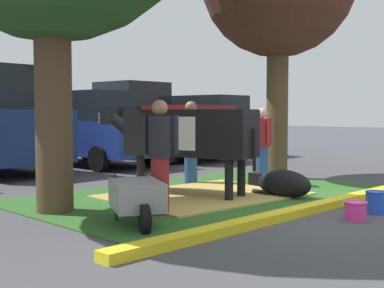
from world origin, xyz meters
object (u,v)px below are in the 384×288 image
cow_holstein (184,133)px  sedan_silver (210,126)px  person_visitor_near (160,154)px  sedan_blue (93,129)px  person_handler (262,144)px  person_visitor_far (191,140)px  bucket_pink (356,210)px  pickup_truck_maroon (150,123)px  wheelbarrow (137,196)px  calf_lying (282,183)px  bucket_blue (375,202)px

cow_holstein → sedan_silver: (6.92, 5.80, -0.11)m
person_visitor_near → sedan_blue: sedan_blue is taller
cow_holstein → person_handler: size_ratio=1.99×
person_handler → person_visitor_far: person_visitor_far is taller
sedan_blue → sedan_silver: bearing=3.1°
bucket_pink → person_handler: bearing=58.8°
pickup_truck_maroon → wheelbarrow: bearing=-131.6°
person_handler → sedan_silver: 7.74m
pickup_truck_maroon → calf_lying: bearing=-114.5°
pickup_truck_maroon → person_handler: bearing=-111.4°
person_handler → wheelbarrow: (-4.10, -1.13, -0.44)m
cow_holstein → calf_lying: 1.89m
calf_lying → sedan_silver: 9.22m
person_visitor_near → pickup_truck_maroon: bearing=50.2°
cow_holstein → person_visitor_far: 1.51m
calf_lying → wheelbarrow: wheelbarrow is taller
sedan_silver → person_visitor_far: bearing=-140.2°
person_visitor_far → person_visitor_near: bearing=-142.7°
cow_holstein → sedan_blue: 5.85m
bucket_blue → person_visitor_far: bearing=85.5°
cow_holstein → pickup_truck_maroon: bearing=53.9°
person_visitor_near → sedan_silver: (8.38, 6.80, 0.11)m
bucket_pink → sedan_blue: sedan_blue is taller
person_visitor_far → sedan_silver: (5.79, 4.82, 0.08)m
person_visitor_near → person_visitor_far: (2.59, 1.97, 0.03)m
wheelbarrow → bucket_blue: (2.94, -1.80, -0.21)m
bucket_pink → bucket_blue: bearing=1.9°
calf_lying → bucket_blue: size_ratio=4.00×
person_handler → bucket_blue: 3.22m
person_visitor_near → bucket_pink: person_visitor_near is taller
sedan_blue → sedan_silver: same height
person_handler → person_visitor_near: bearing=-166.4°
pickup_truck_maroon → bucket_blue: bearing=-111.5°
sedan_blue → pickup_truck_maroon: 2.60m
bucket_blue → bucket_pink: bearing=-178.1°
wheelbarrow → person_visitor_far: bearing=34.9°
wheelbarrow → sedan_silver: bearing=38.1°
cow_holstein → bucket_blue: size_ratio=9.29×
bucket_pink → pickup_truck_maroon: 10.17m
wheelbarrow → bucket_blue: wheelbarrow is taller
pickup_truck_maroon → sedan_silver: (2.49, -0.28, -0.13)m
person_visitor_near → sedan_silver: sedan_silver is taller
calf_lying → sedan_blue: bearing=83.2°
cow_holstein → person_visitor_near: bearing=-145.6°
person_handler → sedan_blue: size_ratio=0.34×
person_visitor_far → sedan_blue: sedan_blue is taller
person_visitor_near → person_visitor_far: 3.26m
wheelbarrow → sedan_silver: 11.51m
calf_lying → person_handler: size_ratio=0.86×
person_visitor_near → wheelbarrow: size_ratio=1.06×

